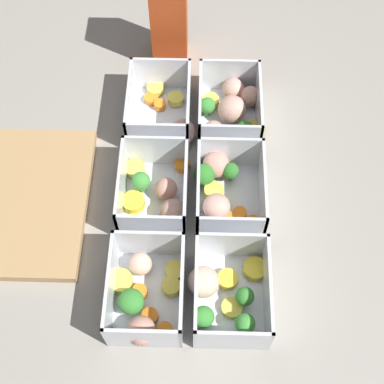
{
  "coord_description": "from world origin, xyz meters",
  "views": [
    {
      "loc": [
        -0.44,
        -0.01,
        0.79
      ],
      "look_at": [
        0.0,
        0.0,
        0.03
      ],
      "focal_mm": 50.0,
      "sensor_mm": 36.0,
      "label": 1
    }
  ],
  "objects_px": {
    "container_far_right": "(165,114)",
    "juice_carton": "(169,19)",
    "container_far_center": "(156,194)",
    "container_near_left": "(225,293)",
    "container_far_left": "(144,295)",
    "container_near_right": "(231,111)",
    "container_near_center": "(223,189)"
  },
  "relations": [
    {
      "from": "container_near_left",
      "to": "container_far_right",
      "type": "distance_m",
      "value": 0.35
    },
    {
      "from": "container_far_right",
      "to": "container_near_right",
      "type": "bearing_deg",
      "value": -85.68
    },
    {
      "from": "container_near_center",
      "to": "container_near_left",
      "type": "bearing_deg",
      "value": -179.29
    },
    {
      "from": "container_far_center",
      "to": "container_far_right",
      "type": "distance_m",
      "value": 0.17
    },
    {
      "from": "container_far_left",
      "to": "container_near_center",
      "type": "bearing_deg",
      "value": -32.55
    },
    {
      "from": "container_near_right",
      "to": "juice_carton",
      "type": "distance_m",
      "value": 0.21
    },
    {
      "from": "container_near_center",
      "to": "container_far_right",
      "type": "height_order",
      "value": "same"
    },
    {
      "from": "container_far_right",
      "to": "juice_carton",
      "type": "xyz_separation_m",
      "value": [
        0.17,
        -0.0,
        0.07
      ]
    },
    {
      "from": "container_near_right",
      "to": "juice_carton",
      "type": "bearing_deg",
      "value": 36.27
    },
    {
      "from": "container_far_right",
      "to": "container_far_center",
      "type": "bearing_deg",
      "value": 177.92
    },
    {
      "from": "container_far_center",
      "to": "container_near_center",
      "type": "bearing_deg",
      "value": -83.62
    },
    {
      "from": "container_near_left",
      "to": "container_near_right",
      "type": "relative_size",
      "value": 0.93
    },
    {
      "from": "container_near_right",
      "to": "container_far_right",
      "type": "bearing_deg",
      "value": 94.32
    },
    {
      "from": "container_far_right",
      "to": "juice_carton",
      "type": "height_order",
      "value": "juice_carton"
    },
    {
      "from": "container_near_right",
      "to": "container_far_left",
      "type": "relative_size",
      "value": 1.04
    },
    {
      "from": "container_far_left",
      "to": "juice_carton",
      "type": "bearing_deg",
      "value": -1.91
    },
    {
      "from": "container_near_left",
      "to": "container_far_center",
      "type": "height_order",
      "value": "same"
    },
    {
      "from": "container_near_right",
      "to": "container_far_left",
      "type": "xyz_separation_m",
      "value": [
        -0.35,
        0.13,
        -0.0
      ]
    },
    {
      "from": "container_far_left",
      "to": "container_far_right",
      "type": "bearing_deg",
      "value": -2.27
    },
    {
      "from": "container_near_center",
      "to": "container_near_right",
      "type": "bearing_deg",
      "value": -4.82
    },
    {
      "from": "container_near_left",
      "to": "container_far_right",
      "type": "xyz_separation_m",
      "value": [
        0.33,
        0.11,
        -0.0
      ]
    },
    {
      "from": "container_near_center",
      "to": "container_far_left",
      "type": "distance_m",
      "value": 0.22
    },
    {
      "from": "container_near_left",
      "to": "container_far_center",
      "type": "xyz_separation_m",
      "value": [
        0.17,
        0.11,
        -0.0
      ]
    },
    {
      "from": "container_near_left",
      "to": "container_near_right",
      "type": "height_order",
      "value": "same"
    },
    {
      "from": "container_far_left",
      "to": "container_far_right",
      "type": "distance_m",
      "value": 0.34
    },
    {
      "from": "container_near_left",
      "to": "container_far_left",
      "type": "height_order",
      "value": "same"
    },
    {
      "from": "container_near_right",
      "to": "container_near_left",
      "type": "bearing_deg",
      "value": 178.07
    },
    {
      "from": "container_near_left",
      "to": "container_far_left",
      "type": "xyz_separation_m",
      "value": [
        -0.01,
        0.12,
        -0.0
      ]
    },
    {
      "from": "container_near_right",
      "to": "container_far_left",
      "type": "bearing_deg",
      "value": 159.23
    },
    {
      "from": "container_far_left",
      "to": "juice_carton",
      "type": "relative_size",
      "value": 0.78
    },
    {
      "from": "juice_carton",
      "to": "container_far_left",
      "type": "bearing_deg",
      "value": 178.09
    },
    {
      "from": "container_far_left",
      "to": "juice_carton",
      "type": "height_order",
      "value": "juice_carton"
    }
  ]
}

